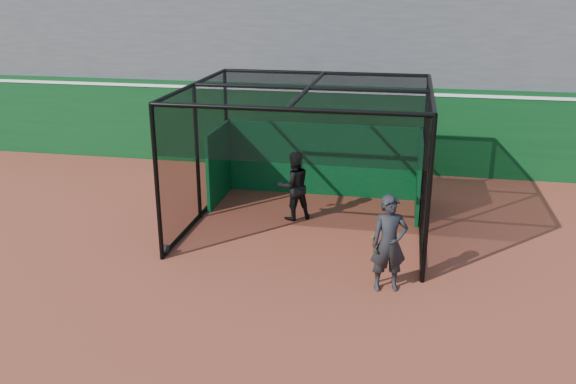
# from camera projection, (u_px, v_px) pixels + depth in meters

# --- Properties ---
(ground) EXTENTS (120.00, 120.00, 0.00)m
(ground) POSITION_uv_depth(u_px,v_px,m) (213.00, 299.00, 10.77)
(ground) COLOR brown
(ground) RESTS_ON ground
(outfield_wall) EXTENTS (50.00, 0.50, 2.50)m
(outfield_wall) POSITION_uv_depth(u_px,v_px,m) (298.00, 124.00, 18.23)
(outfield_wall) COLOR #0A3B16
(outfield_wall) RESTS_ON ground
(grandstand) EXTENTS (50.00, 7.85, 8.95)m
(grandstand) POSITION_uv_depth(u_px,v_px,m) (318.00, 8.00, 20.70)
(grandstand) COLOR #4C4C4F
(grandstand) RESTS_ON ground
(batting_cage) EXTENTS (5.25, 4.81, 3.17)m
(batting_cage) POSITION_uv_depth(u_px,v_px,m) (308.00, 159.00, 13.56)
(batting_cage) COLOR black
(batting_cage) RESTS_ON ground
(batter) EXTENTS (1.00, 0.95, 1.63)m
(batter) POSITION_uv_depth(u_px,v_px,m) (294.00, 186.00, 14.21)
(batter) COLOR black
(batter) RESTS_ON ground
(on_deck_player) EXTENTS (0.74, 0.58, 1.80)m
(on_deck_player) POSITION_uv_depth(u_px,v_px,m) (389.00, 244.00, 10.85)
(on_deck_player) COLOR black
(on_deck_player) RESTS_ON ground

